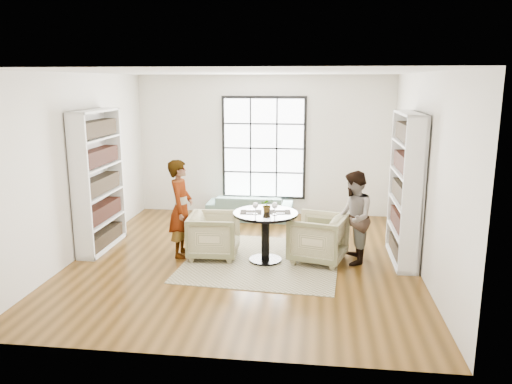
# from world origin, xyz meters

# --- Properties ---
(ground) EXTENTS (6.00, 6.00, 0.00)m
(ground) POSITION_xyz_m (0.00, 0.00, 0.00)
(ground) COLOR brown
(room_shell) EXTENTS (6.00, 6.01, 6.00)m
(room_shell) POSITION_xyz_m (0.00, 0.54, 1.26)
(room_shell) COLOR silver
(room_shell) RESTS_ON ground
(rug) EXTENTS (2.61, 2.61, 0.01)m
(rug) POSITION_xyz_m (0.30, -0.02, 0.01)
(rug) COLOR tan
(rug) RESTS_ON ground
(pedestal_table) EXTENTS (1.03, 1.03, 0.82)m
(pedestal_table) POSITION_xyz_m (0.36, -0.04, 0.59)
(pedestal_table) COLOR black
(pedestal_table) RESTS_ON ground
(sofa) EXTENTS (1.79, 0.70, 0.52)m
(sofa) POSITION_xyz_m (-0.23, 2.45, 0.26)
(sofa) COLOR gray
(sofa) RESTS_ON ground
(armchair_left) EXTENTS (0.85, 0.83, 0.74)m
(armchair_left) POSITION_xyz_m (-0.51, 0.07, 0.37)
(armchair_left) COLOR tan
(armchair_left) RESTS_ON ground
(armchair_right) EXTENTS (1.04, 1.03, 0.77)m
(armchair_right) POSITION_xyz_m (1.19, 0.08, 0.39)
(armchair_right) COLOR #C3AC8B
(armchair_right) RESTS_ON ground
(person_left) EXTENTS (0.42, 0.61, 1.62)m
(person_left) POSITION_xyz_m (-1.06, 0.07, 0.81)
(person_left) COLOR gray
(person_left) RESTS_ON ground
(person_right) EXTENTS (0.57, 0.73, 1.49)m
(person_right) POSITION_xyz_m (1.74, 0.08, 0.75)
(person_right) COLOR gray
(person_right) RESTS_ON ground
(placemat_left) EXTENTS (0.37, 0.29, 0.01)m
(placemat_left) POSITION_xyz_m (0.12, -0.06, 0.83)
(placemat_left) COLOR black
(placemat_left) RESTS_ON pedestal_table
(placemat_right) EXTENTS (0.37, 0.29, 0.01)m
(placemat_right) POSITION_xyz_m (0.58, -0.00, 0.83)
(placemat_right) COLOR black
(placemat_right) RESTS_ON pedestal_table
(cutlery_left) EXTENTS (0.16, 0.23, 0.01)m
(cutlery_left) POSITION_xyz_m (0.12, -0.06, 0.83)
(cutlery_left) COLOR silver
(cutlery_left) RESTS_ON placemat_left
(cutlery_right) EXTENTS (0.16, 0.23, 0.01)m
(cutlery_right) POSITION_xyz_m (0.58, -0.00, 0.83)
(cutlery_right) COLOR silver
(cutlery_right) RESTS_ON placemat_right
(wine_glass_left) EXTENTS (0.09, 0.09, 0.19)m
(wine_glass_left) POSITION_xyz_m (0.21, -0.17, 0.96)
(wine_glass_left) COLOR silver
(wine_glass_left) RESTS_ON pedestal_table
(wine_glass_right) EXTENTS (0.09, 0.09, 0.20)m
(wine_glass_right) POSITION_xyz_m (0.51, -0.17, 0.97)
(wine_glass_right) COLOR silver
(wine_glass_right) RESTS_ON pedestal_table
(flower_centerpiece) EXTENTS (0.21, 0.18, 0.22)m
(flower_centerpiece) POSITION_xyz_m (0.38, -0.00, 0.93)
(flower_centerpiece) COLOR gray
(flower_centerpiece) RESTS_ON pedestal_table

